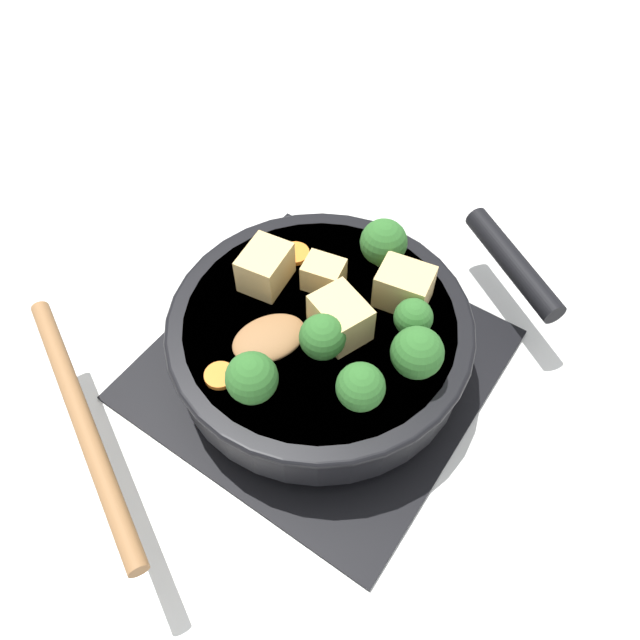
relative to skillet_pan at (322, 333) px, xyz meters
name	(u,v)px	position (x,y,z in m)	size (l,w,h in m)	color
ground_plane	(320,365)	(0.00, 0.00, -0.05)	(2.40, 2.40, 0.00)	silver
front_burner_grate	(320,359)	(0.00, 0.00, -0.04)	(0.31, 0.31, 0.03)	black
skillet_pan	(322,333)	(0.00, 0.00, 0.00)	(0.37, 0.32, 0.05)	black
wooden_spoon	(162,386)	(-0.14, 0.07, 0.03)	(0.26, 0.25, 0.02)	olive
tofu_cube_center_large	(341,317)	(0.00, -0.02, 0.04)	(0.05, 0.04, 0.04)	#DBB770
tofu_cube_near_handle	(265,267)	(0.01, 0.07, 0.04)	(0.05, 0.04, 0.04)	#DBB770
tofu_cube_east_chunk	(404,287)	(0.06, -0.05, 0.04)	(0.05, 0.04, 0.04)	#DBB770
tofu_cube_west_chunk	(324,274)	(0.03, 0.02, 0.04)	(0.04, 0.03, 0.03)	#DBB770
broccoli_floret_near_spoon	(418,352)	(0.00, -0.10, 0.05)	(0.04, 0.04, 0.05)	#709956
broccoli_floret_center_top	(361,387)	(-0.06, -0.07, 0.05)	(0.04, 0.04, 0.05)	#709956
broccoli_floret_east_rim	(323,337)	(-0.03, -0.02, 0.05)	(0.04, 0.04, 0.05)	#709956
broccoli_floret_west_rim	(413,318)	(0.03, -0.07, 0.05)	(0.03, 0.03, 0.04)	#709956
broccoli_floret_north_edge	(384,243)	(0.09, -0.01, 0.05)	(0.05, 0.05, 0.05)	#709956
broccoli_floret_south_cluster	(253,379)	(-0.10, 0.00, 0.05)	(0.04, 0.04, 0.05)	#709956
carrot_slice_orange_thin	(220,376)	(-0.10, 0.04, 0.02)	(0.03, 0.03, 0.01)	orange
carrot_slice_near_center	(295,254)	(0.05, 0.07, 0.02)	(0.03, 0.03, 0.01)	orange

